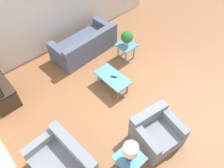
# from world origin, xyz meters

# --- Properties ---
(ground_plane) EXTENTS (14.00, 14.00, 0.00)m
(ground_plane) POSITION_xyz_m (0.00, 0.00, 0.00)
(ground_plane) COLOR #8E5B38
(wall_right) EXTENTS (0.12, 7.20, 2.70)m
(wall_right) POSITION_xyz_m (3.06, 0.00, 1.35)
(wall_right) COLOR silver
(wall_right) RESTS_ON ground_plane
(sofa) EXTENTS (1.05, 2.03, 0.76)m
(sofa) POSITION_xyz_m (2.16, -0.26, 0.29)
(sofa) COLOR #4C566B
(sofa) RESTS_ON ground_plane
(armchair) EXTENTS (1.00, 1.03, 0.72)m
(armchair) POSITION_xyz_m (-1.23, 0.41, 0.29)
(armchair) COLOR slate
(armchair) RESTS_ON ground_plane
(loveseat) EXTENTS (1.32, 0.94, 0.72)m
(loveseat) POSITION_xyz_m (-0.45, 2.28, 0.28)
(loveseat) COLOR slate
(loveseat) RESTS_ON ground_plane
(coffee_table) EXTENTS (0.96, 0.50, 0.40)m
(coffee_table) POSITION_xyz_m (0.53, 0.08, 0.35)
(coffee_table) COLOR teal
(coffee_table) RESTS_ON ground_plane
(side_table_plant) EXTENTS (0.50, 0.50, 0.50)m
(side_table_plant) POSITION_xyz_m (1.15, -1.02, 0.42)
(side_table_plant) COLOR teal
(side_table_plant) RESTS_ON ground_plane
(side_table_lamp) EXTENTS (0.50, 0.50, 0.50)m
(side_table_lamp) POSITION_xyz_m (-1.30, 1.30, 0.42)
(side_table_lamp) COLOR teal
(side_table_lamp) RESTS_ON ground_plane
(tv_stand_chest) EXTENTS (0.95, 0.58, 0.56)m
(tv_stand_chest) POSITION_xyz_m (2.07, 2.45, 0.30)
(tv_stand_chest) COLOR #38281E
(tv_stand_chest) RESTS_ON ground_plane
(potted_plant) EXTENTS (0.35, 0.35, 0.46)m
(potted_plant) POSITION_xyz_m (1.15, -1.02, 0.77)
(potted_plant) COLOR #B2ADA3
(potted_plant) RESTS_ON side_table_plant
(table_lamp) EXTENTS (0.28, 0.28, 0.46)m
(table_lamp) POSITION_xyz_m (-1.30, 1.30, 0.80)
(table_lamp) COLOR #333333
(table_lamp) RESTS_ON side_table_lamp
(remote_control) EXTENTS (0.16, 0.12, 0.02)m
(remote_control) POSITION_xyz_m (0.51, 0.06, 0.41)
(remote_control) COLOR black
(remote_control) RESTS_ON coffee_table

